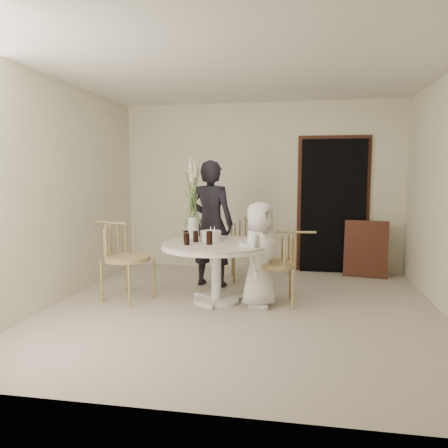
% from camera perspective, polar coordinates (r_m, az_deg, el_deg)
% --- Properties ---
extents(ground, '(4.50, 4.50, 0.00)m').
position_cam_1_polar(ground, '(5.16, 2.34, -11.06)').
color(ground, beige).
rests_on(ground, ground).
extents(room_shell, '(4.50, 4.50, 4.50)m').
position_cam_1_polar(room_shell, '(4.92, 2.43, 7.23)').
color(room_shell, white).
rests_on(room_shell, ground).
extents(doorway, '(1.00, 0.10, 2.10)m').
position_cam_1_polar(doorway, '(7.10, 14.05, 2.24)').
color(doorway, black).
rests_on(doorway, ground).
extents(door_trim, '(1.12, 0.03, 2.22)m').
position_cam_1_polar(door_trim, '(7.14, 14.04, 2.74)').
color(door_trim, '#59271E').
rests_on(door_trim, ground).
extents(table, '(1.33, 1.33, 0.73)m').
position_cam_1_polar(table, '(5.31, -1.02, -3.70)').
color(table, white).
rests_on(table, ground).
extents(picture_frame, '(0.67, 0.30, 0.86)m').
position_cam_1_polar(picture_frame, '(6.99, 18.05, -3.10)').
color(picture_frame, '#59271E').
rests_on(picture_frame, ground).
extents(chair_far, '(0.56, 0.59, 0.89)m').
position_cam_1_polar(chair_far, '(6.57, 2.94, -2.05)').
color(chair_far, tan).
rests_on(chair_far, ground).
extents(chair_right, '(0.57, 0.53, 0.90)m').
position_cam_1_polar(chair_right, '(5.26, 7.99, -4.24)').
color(chair_right, tan).
rests_on(chair_right, ground).
extents(chair_left, '(0.69, 0.67, 0.98)m').
position_cam_1_polar(chair_left, '(5.60, -13.54, -3.19)').
color(chair_left, tan).
rests_on(chair_left, ground).
extents(girl, '(0.69, 0.50, 1.75)m').
position_cam_1_polar(girl, '(6.06, -1.72, 0.06)').
color(girl, black).
rests_on(girl, ground).
extents(boy, '(0.55, 0.69, 1.24)m').
position_cam_1_polar(boy, '(5.15, 4.65, -4.00)').
color(boy, white).
rests_on(boy, ground).
extents(birthday_cake, '(0.26, 0.26, 0.18)m').
position_cam_1_polar(birthday_cake, '(5.46, -1.76, -1.54)').
color(birthday_cake, white).
rests_on(birthday_cake, table).
extents(cola_tumbler_a, '(0.08, 0.08, 0.14)m').
position_cam_1_polar(cola_tumbler_a, '(5.16, -4.88, -1.95)').
color(cola_tumbler_a, black).
rests_on(cola_tumbler_a, table).
extents(cola_tumbler_b, '(0.08, 0.08, 0.16)m').
position_cam_1_polar(cola_tumbler_b, '(5.16, -1.92, -1.83)').
color(cola_tumbler_b, black).
rests_on(cola_tumbler_b, table).
extents(cola_tumbler_c, '(0.07, 0.07, 0.14)m').
position_cam_1_polar(cola_tumbler_c, '(5.43, -4.99, -1.55)').
color(cola_tumbler_c, black).
rests_on(cola_tumbler_c, table).
extents(cola_tumbler_d, '(0.08, 0.08, 0.14)m').
position_cam_1_polar(cola_tumbler_d, '(5.36, -3.72, -1.63)').
color(cola_tumbler_d, black).
rests_on(cola_tumbler_d, table).
extents(plate_stack, '(0.23, 0.23, 0.05)m').
position_cam_1_polar(plate_stack, '(5.02, 3.06, -2.72)').
color(plate_stack, white).
rests_on(plate_stack, table).
extents(flower_vase, '(0.15, 0.15, 1.08)m').
position_cam_1_polar(flower_vase, '(5.70, -4.07, 3.31)').
color(flower_vase, silver).
rests_on(flower_vase, table).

